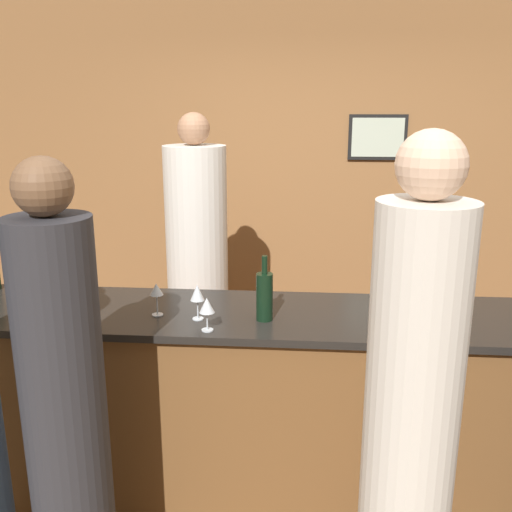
{
  "coord_description": "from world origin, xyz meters",
  "views": [
    {
      "loc": [
        -0.07,
        -2.53,
        2.02
      ],
      "look_at": [
        -0.29,
        0.1,
        1.3
      ],
      "focal_mm": 40.0,
      "sensor_mm": 36.0,
      "label": 1
    }
  ],
  "objects_px": {
    "bartender": "(198,283)",
    "guest_1": "(410,425)",
    "guest_3": "(66,423)",
    "wine_bottle_1": "(264,296)"
  },
  "relations": [
    {
      "from": "guest_3",
      "to": "wine_bottle_1",
      "type": "relative_size",
      "value": 6.09
    },
    {
      "from": "bartender",
      "to": "guest_1",
      "type": "height_order",
      "value": "bartender"
    },
    {
      "from": "guest_1",
      "to": "guest_3",
      "type": "xyz_separation_m",
      "value": [
        -1.25,
        -0.02,
        -0.04
      ]
    },
    {
      "from": "guest_1",
      "to": "guest_3",
      "type": "relative_size",
      "value": 1.05
    },
    {
      "from": "wine_bottle_1",
      "to": "bartender",
      "type": "bearing_deg",
      "value": 117.18
    },
    {
      "from": "guest_3",
      "to": "wine_bottle_1",
      "type": "distance_m",
      "value": 0.99
    },
    {
      "from": "bartender",
      "to": "guest_3",
      "type": "bearing_deg",
      "value": 82.53
    },
    {
      "from": "bartender",
      "to": "wine_bottle_1",
      "type": "height_order",
      "value": "bartender"
    },
    {
      "from": "wine_bottle_1",
      "to": "guest_3",
      "type": "bearing_deg",
      "value": -137.21
    },
    {
      "from": "wine_bottle_1",
      "to": "guest_1",
      "type": "bearing_deg",
      "value": -47.75
    }
  ]
}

